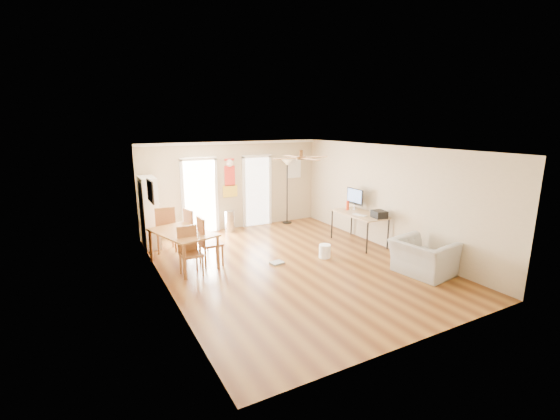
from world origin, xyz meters
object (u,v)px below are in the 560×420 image
bookshelf (149,212)px  dining_chair_near (191,252)px  dining_chair_right_b (211,241)px  computer_desk (359,228)px  torchiere_lamp (287,192)px  dining_chair_right_a (196,230)px  dining_table (184,248)px  wastebasket_a (325,251)px  armchair (423,257)px  printer (379,214)px  dining_chair_far (165,229)px  trash_can (230,221)px

bookshelf → dining_chair_near: bearing=-65.5°
dining_chair_right_b → computer_desk: bearing=-96.0°
dining_chair_right_b → torchiere_lamp: bearing=-55.0°
dining_chair_right_a → dining_chair_right_b: size_ratio=0.97×
dining_table → dining_chair_right_b: dining_chair_right_b is taller
bookshelf → wastebasket_a: size_ratio=5.68×
wastebasket_a → dining_chair_near: bearing=171.4°
bookshelf → armchair: bearing=-29.5°
torchiere_lamp → armchair: torchiere_lamp is taller
printer → armchair: printer is taller
dining_chair_far → torchiere_lamp: torchiere_lamp is taller
dining_chair_far → computer_desk: dining_chair_far is taller
dining_table → computer_desk: size_ratio=1.03×
printer → dining_chair_right_a: bearing=162.2°
dining_chair_right_a → wastebasket_a: dining_chair_right_a is taller
dining_table → trash_can: bearing=47.6°
dining_chair_near → dining_table: bearing=86.2°
dining_chair_right_a → dining_chair_far: bearing=53.6°
dining_chair_far → printer: dining_chair_far is taller
torchiere_lamp → printer: size_ratio=5.79×
computer_desk → armchair: computer_desk is taller
computer_desk → wastebasket_a: size_ratio=4.78×
bookshelf → trash_can: 2.36m
armchair → computer_desk: bearing=-12.0°
bookshelf → dining_chair_far: 0.68m
wastebasket_a → trash_can: bearing=110.9°
dining_chair_right_a → dining_chair_far: (-0.70, 0.32, 0.04)m
torchiere_lamp → printer: torchiere_lamp is taller
printer → wastebasket_a: size_ratio=1.10×
bookshelf → computer_desk: 5.43m
armchair → trash_can: bearing=18.5°
dining_table → computer_desk: 4.51m
dining_chair_right_a → dining_chair_near: bearing=148.0°
computer_desk → wastebasket_a: 1.51m
dining_table → printer: printer is taller
torchiere_lamp → wastebasket_a: (-0.77, -3.19, -0.86)m
bookshelf → torchiere_lamp: bearing=20.0°
dining_chair_near → wastebasket_a: 3.12m
dining_chair_right_b → torchiere_lamp: size_ratio=0.54×
bookshelf → dining_chair_near: (0.40, -2.36, -0.40)m
dining_chair_far → wastebasket_a: bearing=147.6°
computer_desk → printer: printer is taller
trash_can → computer_desk: (2.60, -2.66, 0.10)m
dining_table → computer_desk: bearing=-7.9°
dining_chair_far → torchiere_lamp: (3.98, 0.90, 0.45)m
dining_table → trash_can: 2.76m
dining_chair_right_a → printer: (4.05, -2.08, 0.37)m
dining_chair_near → dining_chair_far: size_ratio=0.90×
dining_table → torchiere_lamp: bearing=28.7°
trash_can → computer_desk: bearing=-45.6°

